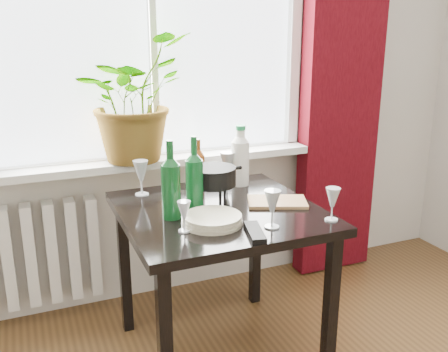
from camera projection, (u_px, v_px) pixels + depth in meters
name	position (u px, v px, depth m)	size (l,w,h in m)	color
window	(150.00, 9.00, 2.52)	(1.72, 0.08, 1.62)	white
windowsill	(160.00, 160.00, 2.68)	(1.72, 0.20, 0.04)	silver
curtain	(343.00, 65.00, 2.93)	(0.50, 0.12, 2.56)	#38050B
radiator	(19.00, 257.00, 2.55)	(0.80, 0.10, 0.55)	silver
table	(219.00, 228.00, 2.23)	(0.85, 0.85, 0.74)	black
potted_plant	(132.00, 98.00, 2.52)	(0.58, 0.50, 0.64)	#376D1D
wine_bottle_left	(171.00, 179.00, 2.05)	(0.08, 0.08, 0.34)	#0C4219
wine_bottle_right	(194.00, 173.00, 2.15)	(0.08, 0.08, 0.33)	#0D461D
bottle_amber	(198.00, 165.00, 2.41)	(0.06, 0.06, 0.26)	#7C370D
cleaning_bottle	(240.00, 155.00, 2.49)	(0.09, 0.09, 0.31)	white
wineglass_front_right	(272.00, 209.00, 1.97)	(0.07, 0.07, 0.16)	#B1B9BF
wineglass_far_right	(332.00, 204.00, 2.05)	(0.06, 0.06, 0.14)	silver
wineglass_back_center	(227.00, 169.00, 2.50)	(0.08, 0.08, 0.18)	silver
wineglass_back_left	(141.00, 177.00, 2.36)	(0.07, 0.07, 0.17)	silver
wineglass_front_left	(184.00, 216.00, 1.93)	(0.05, 0.05, 0.13)	silver
plate_stack	(213.00, 220.00, 2.02)	(0.25, 0.25, 0.04)	beige
fondue_pot	(213.00, 184.00, 2.27)	(0.24, 0.21, 0.16)	black
tv_remote	(255.00, 232.00, 1.92)	(0.06, 0.19, 0.02)	black
cutting_board	(277.00, 202.00, 2.27)	(0.26, 0.17, 0.01)	#AA7B4C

